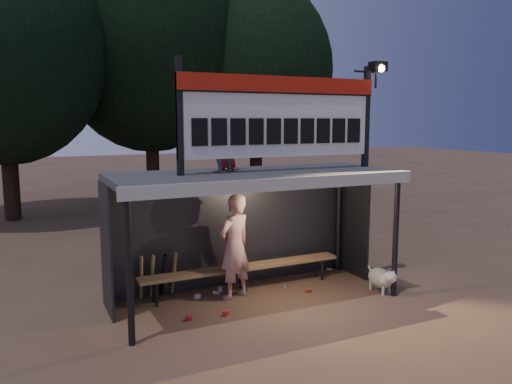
# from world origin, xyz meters

# --- Properties ---
(ground) EXTENTS (80.00, 80.00, 0.00)m
(ground) POSITION_xyz_m (0.00, 0.00, 0.00)
(ground) COLOR brown
(ground) RESTS_ON ground
(player) EXTENTS (0.82, 0.68, 1.91)m
(player) POSITION_xyz_m (-0.30, 0.25, 0.95)
(player) COLOR silver
(player) RESTS_ON ground
(child_a) EXTENTS (0.52, 0.44, 0.97)m
(child_a) POSITION_xyz_m (-0.60, 0.18, 2.81)
(child_a) COLOR slate
(child_a) RESTS_ON dugout_shelter
(child_b) EXTENTS (0.45, 0.30, 0.91)m
(child_b) POSITION_xyz_m (-0.35, 0.48, 2.78)
(child_b) COLOR maroon
(child_b) RESTS_ON dugout_shelter
(dugout_shelter) EXTENTS (5.10, 2.08, 2.32)m
(dugout_shelter) POSITION_xyz_m (0.00, 0.24, 1.85)
(dugout_shelter) COLOR #3C3C3F
(dugout_shelter) RESTS_ON ground
(scoreboard_assembly) EXTENTS (4.10, 0.27, 1.99)m
(scoreboard_assembly) POSITION_xyz_m (0.56, -0.01, 3.32)
(scoreboard_assembly) COLOR black
(scoreboard_assembly) RESTS_ON dugout_shelter
(bench) EXTENTS (4.00, 0.35, 0.48)m
(bench) POSITION_xyz_m (0.00, 0.55, 0.43)
(bench) COLOR #997148
(bench) RESTS_ON ground
(tree_left) EXTENTS (6.46, 6.46, 9.27)m
(tree_left) POSITION_xyz_m (-4.00, 10.00, 5.51)
(tree_left) COLOR black
(tree_left) RESTS_ON ground
(tree_mid) EXTENTS (7.22, 7.22, 10.36)m
(tree_mid) POSITION_xyz_m (1.00, 11.50, 6.17)
(tree_mid) COLOR #301F15
(tree_mid) RESTS_ON ground
(tree_right) EXTENTS (6.08, 6.08, 8.72)m
(tree_right) POSITION_xyz_m (5.00, 10.50, 5.19)
(tree_right) COLOR black
(tree_right) RESTS_ON ground
(dog) EXTENTS (0.36, 0.81, 0.49)m
(dog) POSITION_xyz_m (2.31, -0.68, 0.28)
(dog) COLOR beige
(dog) RESTS_ON ground
(bats) EXTENTS (0.68, 0.35, 0.84)m
(bats) POSITION_xyz_m (-1.57, 0.82, 0.43)
(bats) COLOR #9C7449
(bats) RESTS_ON ground
(litter) EXTENTS (3.66, 1.46, 0.08)m
(litter) POSITION_xyz_m (-0.03, 0.25, 0.04)
(litter) COLOR #A71C21
(litter) RESTS_ON ground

